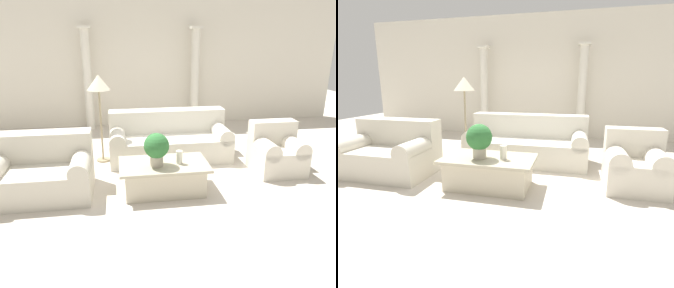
{
  "view_description": "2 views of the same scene",
  "coord_description": "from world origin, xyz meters",
  "views": [
    {
      "loc": [
        -0.75,
        -4.92,
        2.23
      ],
      "look_at": [
        -0.02,
        -0.27,
        0.64
      ],
      "focal_mm": 35.0,
      "sensor_mm": 36.0,
      "label": 1
    },
    {
      "loc": [
        0.99,
        -3.9,
        1.47
      ],
      "look_at": [
        0.01,
        -0.1,
        0.54
      ],
      "focal_mm": 28.0,
      "sensor_mm": 36.0,
      "label": 2
    }
  ],
  "objects": [
    {
      "name": "floor_lamp",
      "position": [
        -1.06,
        0.84,
        1.35
      ],
      "size": [
        0.4,
        0.4,
        1.56
      ],
      "color": "gray",
      "rests_on": "ground_plane"
    },
    {
      "name": "ground_plane",
      "position": [
        0.0,
        0.0,
        0.0
      ],
      "size": [
        16.0,
        16.0,
        0.0
      ],
      "primitive_type": "plane",
      "color": "beige"
    },
    {
      "name": "coffee_table",
      "position": [
        -0.13,
        -0.54,
        0.22
      ],
      "size": [
        1.29,
        0.77,
        0.44
      ],
      "color": "beige",
      "rests_on": "ground_plane"
    },
    {
      "name": "column_left",
      "position": [
        -1.42,
        3.03,
        1.23
      ],
      "size": [
        0.28,
        0.28,
        2.4
      ],
      "color": "silver",
      "rests_on": "ground_plane"
    },
    {
      "name": "wall_back",
      "position": [
        0.0,
        3.37,
        1.6
      ],
      "size": [
        10.0,
        0.06,
        3.2
      ],
      "color": "silver",
      "rests_on": "ground_plane"
    },
    {
      "name": "column_right",
      "position": [
        1.16,
        3.03,
        1.23
      ],
      "size": [
        0.28,
        0.28,
        2.4
      ],
      "color": "silver",
      "rests_on": "ground_plane"
    },
    {
      "name": "armchair",
      "position": [
        1.85,
        -0.08,
        0.35
      ],
      "size": [
        0.78,
        0.77,
        0.83
      ],
      "color": "beige",
      "rests_on": "ground_plane"
    },
    {
      "name": "loveseat",
      "position": [
        -1.88,
        -0.36,
        0.35
      ],
      "size": [
        1.42,
        0.97,
        0.86
      ],
      "color": "beige",
      "rests_on": "ground_plane"
    },
    {
      "name": "pillar_candle",
      "position": [
        0.09,
        -0.58,
        0.53
      ],
      "size": [
        0.09,
        0.09,
        0.19
      ],
      "color": "silver",
      "rests_on": "coffee_table"
    },
    {
      "name": "potted_plant",
      "position": [
        -0.24,
        -0.61,
        0.71
      ],
      "size": [
        0.36,
        0.36,
        0.48
      ],
      "color": "#B2A893",
      "rests_on": "coffee_table"
    },
    {
      "name": "sofa_long",
      "position": [
        0.17,
        0.85,
        0.34
      ],
      "size": [
        2.19,
        0.97,
        0.86
      ],
      "color": "beige",
      "rests_on": "ground_plane"
    }
  ]
}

